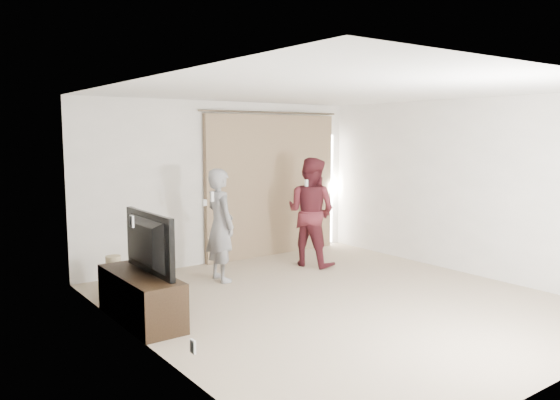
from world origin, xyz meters
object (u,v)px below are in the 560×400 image
(person_woman, at_px, (311,212))
(person_man, at_px, (220,225))
(tv, at_px, (139,244))
(tv_console, at_px, (141,297))

(person_woman, bearing_deg, person_man, 177.84)
(person_man, bearing_deg, tv, -148.96)
(tv_console, xyz_separation_m, person_man, (1.58, 0.95, 0.53))
(tv, bearing_deg, person_man, -58.94)
(tv_console, distance_m, person_woman, 3.37)
(tv, height_order, person_woman, person_woman)
(tv_console, relative_size, tv, 1.19)
(person_man, bearing_deg, person_woman, -2.16)
(tv, xyz_separation_m, person_woman, (3.20, 0.89, -0.02))
(tv_console, xyz_separation_m, person_woman, (3.20, 0.89, 0.59))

